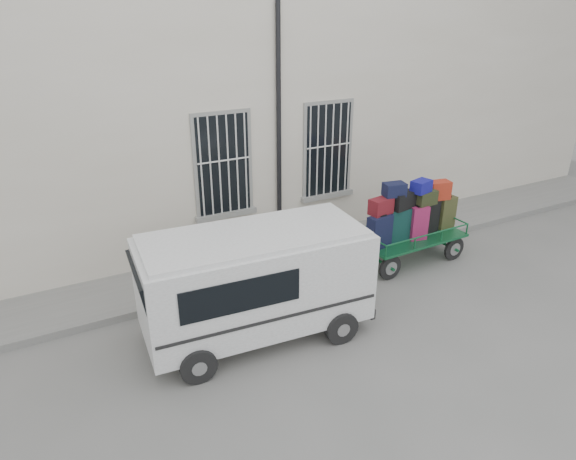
# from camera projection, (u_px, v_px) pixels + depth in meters

# --- Properties ---
(ground) EXTENTS (80.00, 80.00, 0.00)m
(ground) POSITION_uv_depth(u_px,v_px,m) (304.00, 313.00, 9.94)
(ground) COLOR slate
(ground) RESTS_ON ground
(building) EXTENTS (24.00, 5.15, 6.00)m
(building) POSITION_uv_depth(u_px,v_px,m) (200.00, 110.00, 13.17)
(building) COLOR beige
(building) RESTS_ON ground
(sidewalk) EXTENTS (24.00, 1.70, 0.15)m
(sidewalk) POSITION_uv_depth(u_px,v_px,m) (257.00, 263.00, 11.69)
(sidewalk) COLOR slate
(sidewalk) RESTS_ON ground
(luggage_cart) EXTENTS (2.92, 1.18, 2.00)m
(luggage_cart) POSITION_uv_depth(u_px,v_px,m) (412.00, 220.00, 11.50)
(luggage_cart) COLOR black
(luggage_cart) RESTS_ON ground
(van) EXTENTS (4.09, 2.04, 2.00)m
(van) POSITION_uv_depth(u_px,v_px,m) (255.00, 279.00, 8.85)
(van) COLOR silver
(van) RESTS_ON ground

